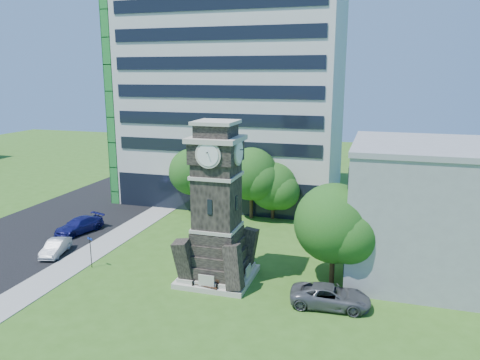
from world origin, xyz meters
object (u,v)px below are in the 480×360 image
(car_street_mid, at_px, (56,247))
(car_east_lot, at_px, (330,296))
(car_street_north, at_px, (79,226))
(clock_tower, at_px, (217,213))
(street_sign, at_px, (90,248))
(park_bench, at_px, (206,284))

(car_street_mid, relative_size, car_east_lot, 0.73)
(car_street_mid, height_order, car_street_north, car_street_north)
(clock_tower, distance_m, car_street_mid, 15.94)
(clock_tower, bearing_deg, car_street_north, 160.09)
(clock_tower, xyz_separation_m, car_east_lot, (8.82, -1.96, -4.53))
(car_street_north, relative_size, car_east_lot, 0.96)
(clock_tower, distance_m, street_sign, 11.25)
(clock_tower, xyz_separation_m, car_street_north, (-16.78, 6.08, -4.53))
(car_street_mid, height_order, car_east_lot, car_east_lot)
(car_street_north, xyz_separation_m, park_bench, (16.69, -8.31, -0.22))
(street_sign, bearing_deg, clock_tower, 27.85)
(car_street_north, relative_size, park_bench, 2.65)
(car_east_lot, height_order, park_bench, car_east_lot)
(car_street_mid, distance_m, car_east_lot, 24.20)
(clock_tower, distance_m, park_bench, 5.24)
(car_street_mid, xyz_separation_m, car_street_north, (-1.53, 5.52, 0.10))
(street_sign, bearing_deg, car_east_lot, 19.72)
(car_street_north, bearing_deg, car_street_mid, -58.87)
(clock_tower, xyz_separation_m, car_street_mid, (-15.25, 0.55, -4.63))
(park_bench, bearing_deg, street_sign, -177.41)
(car_street_mid, height_order, street_sign, street_sign)
(park_bench, relative_size, street_sign, 0.74)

